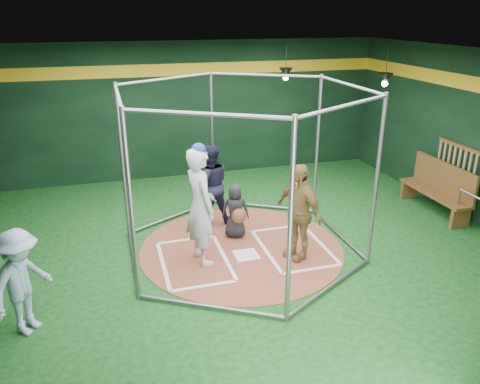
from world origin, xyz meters
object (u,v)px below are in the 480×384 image
object	(u,v)px
visitor_leopard	(298,212)
dugout_bench	(439,187)
umpire	(210,185)
batter_figure	(200,205)

from	to	relation	value
visitor_leopard	dugout_bench	xyz separation A→B (m)	(3.77, 1.06, -0.31)
visitor_leopard	dugout_bench	world-z (taller)	visitor_leopard
dugout_bench	visitor_leopard	bearing A→B (deg)	-164.30
umpire	dugout_bench	distance (m)	5.00
umpire	dugout_bench	xyz separation A→B (m)	(4.93, -0.80, -0.28)
batter_figure	visitor_leopard	bearing A→B (deg)	-11.60
visitor_leopard	umpire	size ratio (longest dim) A/B	1.04
visitor_leopard	umpire	bearing A→B (deg)	-170.20
visitor_leopard	dugout_bench	distance (m)	3.93
batter_figure	dugout_bench	bearing A→B (deg)	7.50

